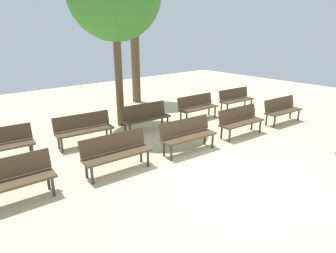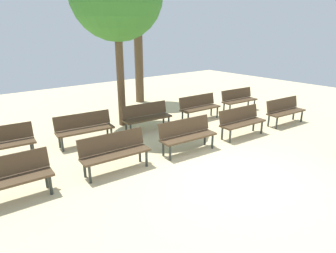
# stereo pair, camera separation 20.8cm
# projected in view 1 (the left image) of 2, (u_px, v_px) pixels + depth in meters

# --- Properties ---
(ground_plane) EXTENTS (25.55, 25.55, 0.00)m
(ground_plane) POSITION_uv_depth(u_px,v_px,m) (231.00, 173.00, 6.66)
(ground_plane) COLOR beige
(bench_r0_c0) EXTENTS (1.62, 0.57, 0.87)m
(bench_r0_c0) POSITION_uv_depth(u_px,v_px,m) (8.00, 179.00, 5.35)
(bench_r0_c0) COLOR #4C3823
(bench_r0_c0) RESTS_ON ground_plane
(bench_r0_c1) EXTENTS (1.63, 0.59, 0.87)m
(bench_r0_c1) POSITION_uv_depth(u_px,v_px,m) (116.00, 151.00, 6.59)
(bench_r0_c1) COLOR #4C3823
(bench_r0_c1) RESTS_ON ground_plane
(bench_r0_c2) EXTENTS (1.64, 0.63, 0.87)m
(bench_r0_c2) POSITION_uv_depth(u_px,v_px,m) (188.00, 133.00, 7.69)
(bench_r0_c2) COLOR #4C3823
(bench_r0_c2) RESTS_ON ground_plane
(bench_r0_c3) EXTENTS (1.63, 0.60, 0.87)m
(bench_r0_c3) POSITION_uv_depth(u_px,v_px,m) (240.00, 120.00, 8.87)
(bench_r0_c3) COLOR #4C3823
(bench_r0_c3) RESTS_ON ground_plane
(bench_r0_c4) EXTENTS (1.64, 0.62, 0.87)m
(bench_r0_c4) POSITION_uv_depth(u_px,v_px,m) (282.00, 109.00, 10.09)
(bench_r0_c4) COLOR #4C3823
(bench_r0_c4) RESTS_ON ground_plane
(bench_r1_c1) EXTENTS (1.64, 0.65, 0.87)m
(bench_r1_c1) POSITION_uv_depth(u_px,v_px,m) (84.00, 128.00, 8.14)
(bench_r1_c1) COLOR #4C3823
(bench_r1_c1) RESTS_ON ground_plane
(bench_r1_c2) EXTENTS (1.64, 0.62, 0.87)m
(bench_r1_c2) POSITION_uv_depth(u_px,v_px,m) (145.00, 116.00, 9.27)
(bench_r1_c2) COLOR #4C3823
(bench_r1_c2) RESTS_ON ground_plane
(bench_r1_c3) EXTENTS (1.62, 0.56, 0.87)m
(bench_r1_c3) POSITION_uv_depth(u_px,v_px,m) (197.00, 106.00, 10.50)
(bench_r1_c3) COLOR #4C3823
(bench_r1_c3) RESTS_ON ground_plane
(bench_r1_c4) EXTENTS (1.63, 0.61, 0.87)m
(bench_r1_c4) POSITION_uv_depth(u_px,v_px,m) (236.00, 98.00, 11.66)
(bench_r1_c4) COLOR #4C3823
(bench_r1_c4) RESTS_ON ground_plane
(tree_1) EXTENTS (1.96, 1.96, 5.04)m
(tree_1) POSITION_uv_depth(u_px,v_px,m) (134.00, 9.00, 11.98)
(tree_1) COLOR brown
(tree_1) RESTS_ON ground_plane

